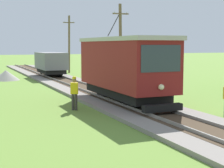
{
  "coord_description": "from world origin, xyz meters",
  "views": [
    {
      "loc": [
        -8.38,
        2.49,
        3.38
      ],
      "look_at": [
        -0.75,
        20.43,
        1.21
      ],
      "focal_mm": 56.11,
      "sensor_mm": 36.0,
      "label": 1
    }
  ],
  "objects_px": {
    "utility_pole_far": "(69,44)",
    "second_worker": "(74,91)",
    "red_tram": "(124,66)",
    "freight_car": "(51,63)",
    "utility_pole_mid": "(121,44)",
    "gravel_pile": "(6,75)"
  },
  "relations": [
    {
      "from": "freight_car",
      "to": "gravel_pile",
      "type": "bearing_deg",
      "value": -168.64
    },
    {
      "from": "freight_car",
      "to": "utility_pole_far",
      "type": "distance_m",
      "value": 6.6
    },
    {
      "from": "utility_pole_mid",
      "to": "second_worker",
      "type": "bearing_deg",
      "value": -127.06
    },
    {
      "from": "utility_pole_mid",
      "to": "second_worker",
      "type": "xyz_separation_m",
      "value": [
        -6.63,
        -8.78,
        -2.47
      ]
    },
    {
      "from": "red_tram",
      "to": "utility_pole_far",
      "type": "relative_size",
      "value": 1.23
    },
    {
      "from": "red_tram",
      "to": "freight_car",
      "type": "bearing_deg",
      "value": 90.01
    },
    {
      "from": "utility_pole_far",
      "to": "second_worker",
      "type": "relative_size",
      "value": 3.88
    },
    {
      "from": "utility_pole_mid",
      "to": "gravel_pile",
      "type": "height_order",
      "value": "utility_pole_mid"
    },
    {
      "from": "utility_pole_mid",
      "to": "gravel_pile",
      "type": "relative_size",
      "value": 2.54
    },
    {
      "from": "utility_pole_mid",
      "to": "utility_pole_far",
      "type": "relative_size",
      "value": 0.97
    },
    {
      "from": "freight_car",
      "to": "second_worker",
      "type": "bearing_deg",
      "value": -99.56
    },
    {
      "from": "utility_pole_far",
      "to": "second_worker",
      "type": "xyz_separation_m",
      "value": [
        -6.63,
        -23.82,
        -2.57
      ]
    },
    {
      "from": "freight_car",
      "to": "second_worker",
      "type": "distance_m",
      "value": 18.86
    },
    {
      "from": "gravel_pile",
      "to": "utility_pole_far",
      "type": "bearing_deg",
      "value": 37.13
    },
    {
      "from": "red_tram",
      "to": "utility_pole_mid",
      "type": "height_order",
      "value": "utility_pole_mid"
    },
    {
      "from": "red_tram",
      "to": "utility_pole_far",
      "type": "bearing_deg",
      "value": 81.45
    },
    {
      "from": "second_worker",
      "to": "utility_pole_mid",
      "type": "bearing_deg",
      "value": -14.28
    },
    {
      "from": "red_tram",
      "to": "freight_car",
      "type": "xyz_separation_m",
      "value": [
        -0.0,
        18.03,
        -0.64
      ]
    },
    {
      "from": "red_tram",
      "to": "second_worker",
      "type": "distance_m",
      "value": 3.41
    },
    {
      "from": "utility_pole_mid",
      "to": "second_worker",
      "type": "height_order",
      "value": "utility_pole_mid"
    },
    {
      "from": "freight_car",
      "to": "second_worker",
      "type": "xyz_separation_m",
      "value": [
        -3.13,
        -18.59,
        -0.57
      ]
    },
    {
      "from": "freight_car",
      "to": "utility_pole_mid",
      "type": "xyz_separation_m",
      "value": [
        3.5,
        -9.81,
        1.9
      ]
    }
  ]
}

